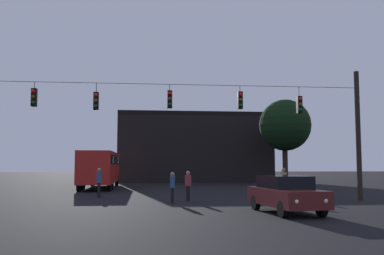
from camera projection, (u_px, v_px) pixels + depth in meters
The scene contains 12 objects.
ground_plane at pixel (164, 191), 31.03m from camera, with size 168.00×168.00×0.00m, color black.
overhead_signal_span at pixel (170, 123), 22.75m from camera, with size 21.55×0.44×7.28m.
city_bus at pixel (101, 166), 35.60m from camera, with size 2.63×11.02×3.00m.
car_near_right at pixel (286, 193), 17.35m from camera, with size 2.27×4.48×1.52m.
pedestrian_crossing_left at pixel (284, 181), 24.85m from camera, with size 0.29×0.39×1.78m.
pedestrian_crossing_center at pixel (99, 181), 25.52m from camera, with size 0.27×0.38×1.77m.
pedestrian_crossing_right at pixel (172, 186), 21.74m from camera, with size 0.27×0.38×1.59m.
pedestrian_near_bus at pixel (188, 184), 22.99m from camera, with size 0.33×0.41×1.63m.
pedestrian_trailing at pixel (280, 186), 22.31m from camera, with size 0.31×0.40×1.51m.
corner_building at pixel (192, 149), 53.00m from camera, with size 17.59×12.69×7.94m.
tree_left_silhouette at pixel (285, 125), 36.26m from camera, with size 4.42×4.42×7.57m.
tree_behind_building at pixel (284, 130), 44.28m from camera, with size 4.43×4.43×7.86m.
Camera 1 is at (-1.11, -6.87, 1.99)m, focal length 39.49 mm.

